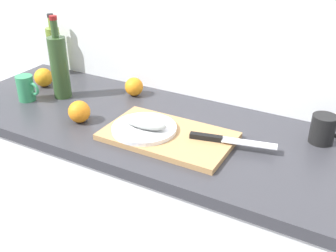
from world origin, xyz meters
The scene contains 13 objects.
back_wall centered at (0.00, 0.33, 1.25)m, with size 3.20×0.05×2.50m, color white.
kitchen_counter centered at (0.00, 0.00, 0.45)m, with size 2.00×0.60×0.90m.
cutting_board centered at (-0.05, -0.07, 0.91)m, with size 0.45×0.26×0.02m, color tan.
white_plate centered at (-0.13, -0.09, 0.93)m, with size 0.23×0.23×0.01m, color white.
fish_fillet centered at (-0.13, -0.09, 0.95)m, with size 0.17×0.07×0.04m, color #999E99.
chef_knife centered at (0.13, -0.03, 0.93)m, with size 0.29×0.09×0.02m.
olive_oil_bottle centered at (-0.84, 0.24, 1.02)m, with size 0.06×0.06×0.29m.
wine_bottle centered at (-0.62, 0.03, 1.04)m, with size 0.07×0.07×0.34m.
coffee_mug_1 centered at (-0.72, -0.07, 0.95)m, with size 0.11×0.07×0.11m.
coffee_mug_2 centered at (0.42, 0.16, 0.95)m, with size 0.12×0.08×0.10m.
orange_0 centered at (-0.36, 0.19, 0.94)m, with size 0.08×0.08×0.08m, color orange.
orange_1 centered at (-0.78, 0.08, 0.94)m, with size 0.08×0.08×0.08m, color orange.
orange_3 centered at (-0.40, -0.12, 0.94)m, with size 0.08×0.08×0.08m, color orange.
Camera 1 is at (0.53, -1.12, 1.59)m, focal length 42.50 mm.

